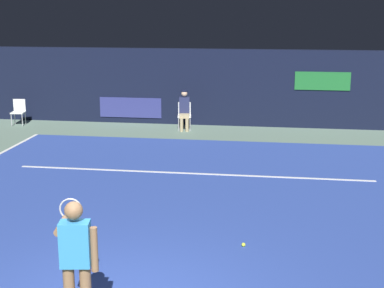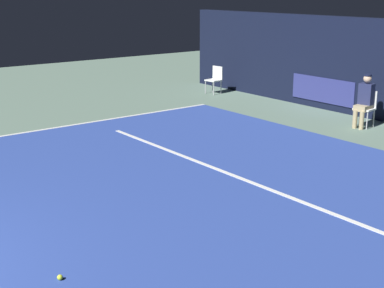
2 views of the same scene
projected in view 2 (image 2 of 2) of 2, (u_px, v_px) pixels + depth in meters
ground_plane at (148, 202)px, 9.18m from camera, size 34.27×34.27×0.00m
court_surface at (148, 201)px, 9.18m from camera, size 11.17×11.21×0.01m
line_sideline_right at (20, 133)px, 13.40m from camera, size 0.10×11.21×0.01m
line_service at (237, 177)px, 10.32m from camera, size 8.71×0.10×0.01m
line_judge_on_chair at (365, 100)px, 13.87m from camera, size 0.49×0.57×1.32m
courtside_chair_near at (215, 78)px, 18.38m from camera, size 0.48×0.46×0.88m
tennis_ball at (60, 277)px, 6.70m from camera, size 0.07×0.07×0.07m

